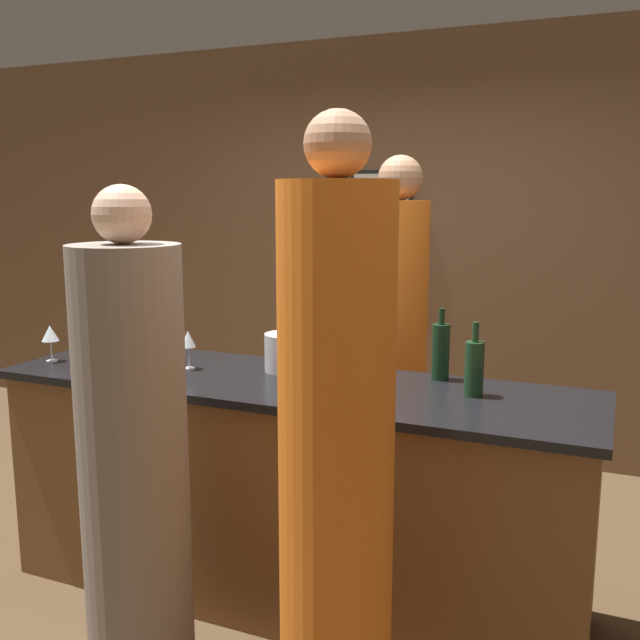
{
  "coord_description": "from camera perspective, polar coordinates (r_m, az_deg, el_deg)",
  "views": [
    {
      "loc": [
        1.27,
        -2.63,
        1.76
      ],
      "look_at": [
        0.1,
        0.1,
        1.23
      ],
      "focal_mm": 40.0,
      "sensor_mm": 36.0,
      "label": 1
    }
  ],
  "objects": [
    {
      "name": "wine_glass_0",
      "position": [
        3.18,
        -16.58,
        -2.29
      ],
      "size": [
        0.06,
        0.06,
        0.16
      ],
      "color": "silver",
      "rests_on": "bar_counter"
    },
    {
      "name": "wine_bottle_1",
      "position": [
        2.83,
        12.23,
        -3.73
      ],
      "size": [
        0.08,
        0.08,
        0.29
      ],
      "color": "#19381E",
      "rests_on": "bar_counter"
    },
    {
      "name": "wine_glass_6",
      "position": [
        2.81,
        -1.47,
        -3.45
      ],
      "size": [
        0.07,
        0.07,
        0.16
      ],
      "color": "silver",
      "rests_on": "bar_counter"
    },
    {
      "name": "guest_1",
      "position": [
        2.19,
        1.31,
        -12.19
      ],
      "size": [
        0.35,
        0.35,
        1.99
      ],
      "color": "orange",
      "rests_on": "ground_plane"
    },
    {
      "name": "wine_bottle_0",
      "position": [
        3.05,
        9.63,
        -2.44
      ],
      "size": [
        0.08,
        0.08,
        0.3
      ],
      "color": "black",
      "rests_on": "bar_counter"
    },
    {
      "name": "ice_bucket",
      "position": [
        3.17,
        -2.62,
        -2.59
      ],
      "size": [
        0.2,
        0.2,
        0.17
      ],
      "color": "silver",
      "rests_on": "bar_counter"
    },
    {
      "name": "wine_bottle_2",
      "position": [
        3.35,
        -14.75,
        -1.5
      ],
      "size": [
        0.08,
        0.08,
        0.32
      ],
      "color": "black",
      "rests_on": "bar_counter"
    },
    {
      "name": "guest_0",
      "position": [
        2.6,
        -14.66,
        -11.29
      ],
      "size": [
        0.38,
        0.38,
        1.79
      ],
      "color": "gray",
      "rests_on": "ground_plane"
    },
    {
      "name": "wine_glass_5",
      "position": [
        3.45,
        -18.62,
        -1.12
      ],
      "size": [
        0.07,
        0.07,
        0.18
      ],
      "color": "silver",
      "rests_on": "bar_counter"
    },
    {
      "name": "bartender",
      "position": [
        3.6,
        6.17,
        -3.43
      ],
      "size": [
        0.29,
        0.29,
        1.94
      ],
      "rotation": [
        0.0,
        0.0,
        3.14
      ],
      "color": "orange",
      "rests_on": "ground_plane"
    },
    {
      "name": "wine_glass_1",
      "position": [
        3.56,
        -20.78,
        -1.06
      ],
      "size": [
        0.08,
        0.08,
        0.17
      ],
      "color": "silver",
      "rests_on": "bar_counter"
    },
    {
      "name": "ground_plane",
      "position": [
        3.41,
        -2.42,
        -21.06
      ],
      "size": [
        14.0,
        14.0,
        0.0
      ],
      "primitive_type": "plane",
      "color": "#4C3823"
    },
    {
      "name": "wine_glass_2",
      "position": [
        3.45,
        -15.34,
        -1.03
      ],
      "size": [
        0.06,
        0.06,
        0.17
      ],
      "color": "silver",
      "rests_on": "bar_counter"
    },
    {
      "name": "back_wall",
      "position": [
        4.91,
        8.12,
        5.76
      ],
      "size": [
        8.0,
        0.08,
        2.8
      ],
      "color": "brown",
      "rests_on": "ground_plane"
    },
    {
      "name": "bar_counter",
      "position": [
        3.18,
        -2.48,
        -13.41
      ],
      "size": [
        2.56,
        0.72,
        0.98
      ],
      "color": "brown",
      "rests_on": "ground_plane"
    },
    {
      "name": "wine_glass_4",
      "position": [
        3.6,
        -18.3,
        -1.12
      ],
      "size": [
        0.08,
        0.08,
        0.15
      ],
      "color": "silver",
      "rests_on": "bar_counter"
    },
    {
      "name": "wine_glass_3",
      "position": [
        3.24,
        -10.51,
        -1.61
      ],
      "size": [
        0.07,
        0.07,
        0.17
      ],
      "color": "silver",
      "rests_on": "bar_counter"
    }
  ]
}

